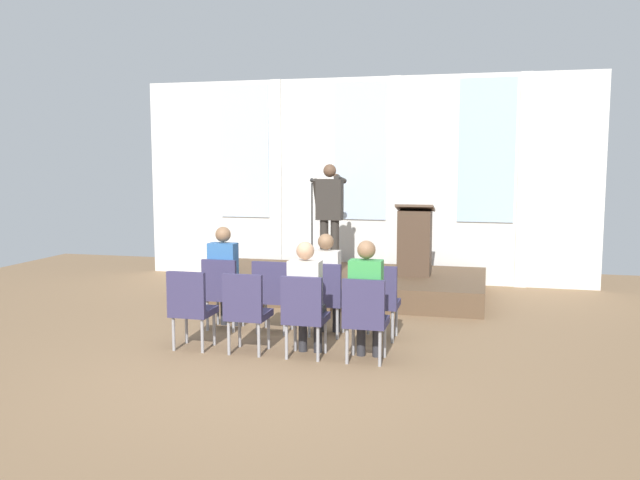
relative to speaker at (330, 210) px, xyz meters
name	(u,v)px	position (x,y,z in m)	size (l,w,h in m)	color
ground_plane	(254,375)	(0.22, -4.24, -1.40)	(15.05, 15.05, 0.00)	#846647
rear_partition	(362,178)	(0.25, 1.54, 0.49)	(8.38, 0.14, 3.71)	silver
stage_platform	(343,284)	(0.22, 0.04, -1.22)	(4.57, 2.41, 0.36)	brown
speaker	(330,210)	(0.00, 0.00, 0.00)	(0.51, 0.69, 1.79)	#332D28
mic_stand	(312,250)	(-0.36, 0.23, -0.70)	(0.28, 0.28, 1.55)	black
lectern	(415,241)	(1.37, 0.14, -0.49)	(0.60, 0.48, 1.16)	#4C3828
chair_r0_c0	(223,290)	(-0.81, -2.58, -0.87)	(0.46, 0.44, 0.94)	#99999E
audience_r0_c0	(225,272)	(-0.81, -2.50, -0.65)	(0.36, 0.39, 1.35)	#2D2D33
chair_r0_c1	(273,292)	(-0.13, -2.58, -0.87)	(0.46, 0.44, 0.94)	#99999E
chair_r0_c2	(325,295)	(0.56, -2.58, -0.87)	(0.46, 0.44, 0.94)	#99999E
audience_r0_c2	(326,279)	(0.56, -2.50, -0.68)	(0.36, 0.39, 1.30)	#2D2D33
chair_r0_c3	(379,297)	(1.24, -2.58, -0.87)	(0.46, 0.44, 0.94)	#99999E
chair_r1_c0	(191,305)	(-0.81, -3.54, -0.87)	(0.46, 0.44, 0.94)	#99999E
chair_r1_c1	(246,308)	(-0.13, -3.54, -0.87)	(0.46, 0.44, 0.94)	#99999E
chair_r1_c2	(304,311)	(0.56, -3.54, -0.87)	(0.46, 0.44, 0.94)	#99999E
audience_r1_c2	(306,293)	(0.56, -3.46, -0.68)	(0.36, 0.39, 1.31)	#2D2D33
chair_r1_c3	(365,315)	(1.24, -3.54, -0.87)	(0.46, 0.44, 0.94)	#99999E
audience_r1_c3	(367,294)	(1.24, -3.46, -0.66)	(0.36, 0.39, 1.34)	#2D2D33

